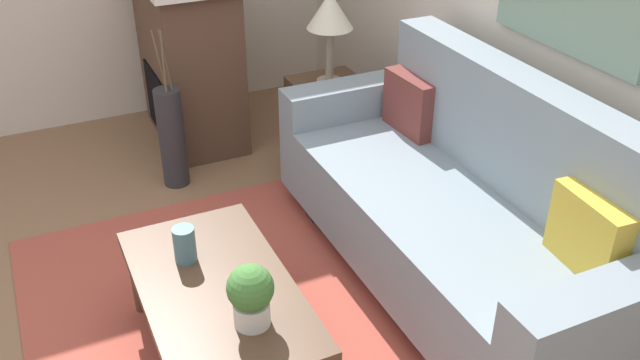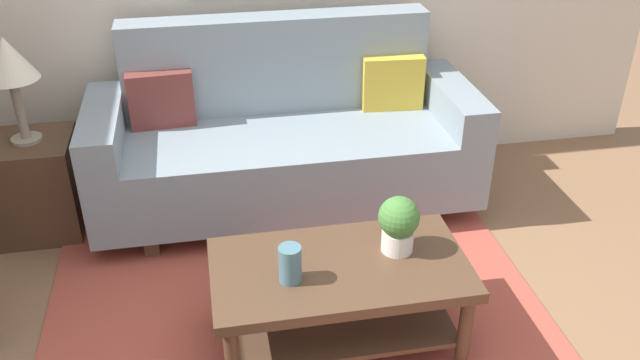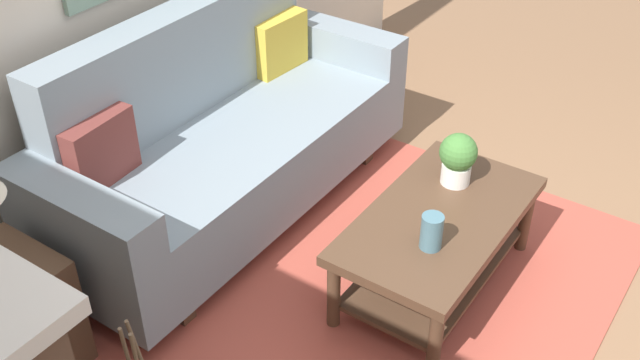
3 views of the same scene
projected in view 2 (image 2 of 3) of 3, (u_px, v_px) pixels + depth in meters
name	position (u px, v px, depth m)	size (l,w,h in m)	color
area_rug	(297.00, 310.00, 3.25)	(2.36, 2.05, 0.01)	#B24C3D
couch	(284.00, 139.00, 3.90)	(2.17, 0.84, 1.08)	gray
throw_pillow_maroon	(161.00, 99.00, 3.77)	(0.36, 0.12, 0.32)	brown
throw_pillow_mustard	(392.00, 82.00, 3.99)	(0.36, 0.12, 0.32)	gold
coffee_table	(340.00, 286.00, 2.92)	(1.10, 0.60, 0.43)	#513826
tabletop_vase	(290.00, 264.00, 2.73)	(0.10, 0.10, 0.16)	slate
potted_plant_tabletop	(399.00, 223.00, 2.89)	(0.18, 0.18, 0.26)	white
side_table	(38.00, 186.00, 3.73)	(0.44, 0.44, 0.56)	#513826
table_lamp	(8.00, 63.00, 3.37)	(0.28, 0.28, 0.57)	gray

